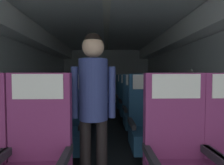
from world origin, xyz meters
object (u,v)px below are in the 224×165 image
object	(u,v)px
seat_b_left_aisle	(65,127)
seat_b_right_aisle	(185,125)
seat_d_right_window	(130,103)
seat_a_left_aisle	(34,165)
seat_d_left_aisle	(83,103)
seat_c_right_aisle	(163,111)
flight_attendant	(93,96)
seat_c_left_window	(49,112)
seat_a_right_window	(180,162)
seat_b_left_window	(25,128)
seat_d_right_aisle	(150,103)
seat_e_left_window	(70,98)
seat_e_left_aisle	(87,98)
seat_c_right_window	(137,111)
seat_d_left_window	(62,103)
seat_e_right_window	(125,98)
seat_e_right_aisle	(142,98)
seat_c_left_aisle	(76,112)
seat_b_right_window	(149,126)

from	to	relation	value
seat_b_left_aisle	seat_b_right_aisle	world-z (taller)	same
seat_d_right_window	seat_a_left_aisle	bearing A→B (deg)	-111.71
seat_d_left_aisle	seat_d_right_window	world-z (taller)	same
seat_b_right_aisle	seat_c_right_aisle	xyz separation A→B (m)	(0.01, 0.94, 0.00)
seat_a_left_aisle	seat_b_right_aisle	bearing A→B (deg)	30.69
seat_b_right_aisle	flight_attendant	world-z (taller)	flight_attendant
seat_c_left_window	seat_c_right_aisle	xyz separation A→B (m)	(2.11, 0.01, 0.00)
seat_a_right_window	seat_c_left_window	world-z (taller)	same
seat_b_left_window	seat_b_right_aisle	distance (m)	2.11
seat_a_left_aisle	seat_d_left_aisle	distance (m)	2.83
seat_d_right_aisle	seat_e_left_window	world-z (taller)	same
seat_c_right_aisle	seat_e_left_aisle	world-z (taller)	same
seat_c_right_aisle	seat_d_right_window	size ratio (longest dim) A/B	1.00
flight_attendant	seat_c_right_aisle	bearing A→B (deg)	33.14
seat_a_left_aisle	flight_attendant	size ratio (longest dim) A/B	0.76
seat_b_left_window	seat_c_right_window	bearing A→B (deg)	30.04
seat_c_right_window	flight_attendant	distance (m)	1.72
seat_d_left_window	flight_attendant	distance (m)	2.67
seat_c_right_aisle	seat_d_right_window	xyz separation A→B (m)	(-0.49, 0.92, 0.00)
seat_b_right_aisle	seat_e_right_window	xyz separation A→B (m)	(-0.50, 2.81, 0.00)
seat_d_right_window	seat_e_left_window	xyz separation A→B (m)	(-1.62, 0.95, 0.00)
seat_d_right_aisle	seat_e_right_aisle	bearing A→B (deg)	89.72
seat_b_right_aisle	seat_d_right_aisle	size ratio (longest dim) A/B	1.00
seat_d_left_window	seat_d_right_aisle	xyz separation A→B (m)	(2.11, 0.00, 0.00)
seat_d_left_window	seat_d_left_aisle	bearing A→B (deg)	-0.03
seat_c_left_aisle	seat_c_right_window	world-z (taller)	same
seat_e_left_window	flight_attendant	world-z (taller)	flight_attendant
seat_a_right_window	seat_d_left_aisle	distance (m)	3.05
seat_b_left_aisle	seat_d_right_aisle	world-z (taller)	same
seat_c_right_window	seat_c_left_aisle	bearing A→B (deg)	179.12
seat_c_left_window	seat_e_left_window	bearing A→B (deg)	89.87
seat_b_right_window	seat_c_right_aisle	distance (m)	1.08
seat_d_left_aisle	flight_attendant	bearing A→B (deg)	-80.02
seat_c_right_aisle	flight_attendant	size ratio (longest dim) A/B	0.76
seat_b_left_aisle	seat_c_right_aisle	distance (m)	1.86
seat_a_right_window	seat_d_left_aisle	bearing A→B (deg)	111.72
seat_b_left_window	seat_c_left_window	distance (m)	0.95
seat_a_left_aisle	seat_d_right_aisle	xyz separation A→B (m)	(1.61, 2.83, 0.00)
seat_c_left_window	seat_d_right_window	size ratio (longest dim) A/B	1.00
seat_b_left_window	seat_d_left_window	distance (m)	1.90
seat_c_left_window	seat_d_left_window	size ratio (longest dim) A/B	1.00
seat_a_right_window	seat_b_left_aisle	world-z (taller)	same
seat_b_right_aisle	seat_d_right_window	xyz separation A→B (m)	(-0.49, 1.86, 0.00)
seat_a_right_window	seat_c_right_aisle	distance (m)	1.96
seat_b_right_aisle	seat_e_right_aisle	world-z (taller)	same
seat_c_left_window	seat_d_right_window	bearing A→B (deg)	29.89
seat_b_left_aisle	seat_b_right_window	world-z (taller)	same
seat_b_left_aisle	seat_b_left_window	bearing A→B (deg)	-177.89
seat_b_right_aisle	seat_d_left_aisle	size ratio (longest dim) A/B	1.00
seat_e_right_window	seat_e_left_aisle	bearing A→B (deg)	179.30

